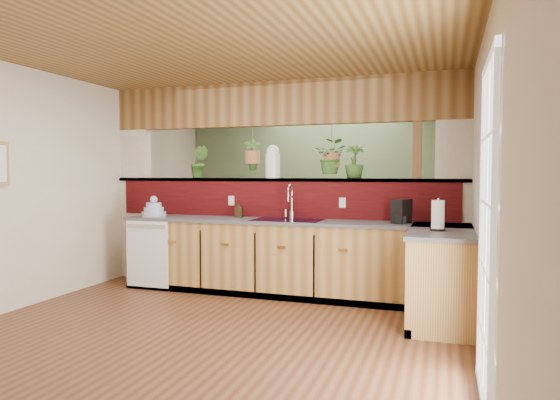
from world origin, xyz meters
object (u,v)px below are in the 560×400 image
(shelving_console, at_px, (266,230))
(glass_jar, at_px, (273,162))
(soap_dispenser, at_px, (239,209))
(coffee_maker, at_px, (402,212))
(faucet, at_px, (291,200))
(paper_towel, at_px, (438,216))
(dish_stack, at_px, (154,210))

(shelving_console, bearing_deg, glass_jar, -43.84)
(soap_dispenser, height_order, coffee_maker, coffee_maker)
(faucet, distance_m, shelving_console, 2.46)
(paper_towel, relative_size, glass_jar, 0.75)
(paper_towel, relative_size, shelving_console, 0.22)
(dish_stack, distance_m, glass_jar, 1.64)
(glass_jar, bearing_deg, coffee_maker, -12.58)
(glass_jar, xyz_separation_m, shelving_console, (-0.78, 1.90, -1.10))
(shelving_console, bearing_deg, soap_dispenser, -55.25)
(shelving_console, bearing_deg, faucet, -39.03)
(soap_dispenser, relative_size, paper_towel, 0.65)
(coffee_maker, height_order, paper_towel, paper_towel)
(dish_stack, relative_size, soap_dispenser, 1.50)
(shelving_console, bearing_deg, paper_towel, -21.91)
(dish_stack, relative_size, coffee_maker, 1.14)
(faucet, distance_m, dish_stack, 1.76)
(dish_stack, height_order, soap_dispenser, dish_stack)
(dish_stack, distance_m, soap_dispenser, 1.09)
(coffee_maker, bearing_deg, faucet, -162.13)
(coffee_maker, bearing_deg, shelving_console, 161.13)
(faucet, xyz_separation_m, shelving_console, (-1.09, 2.12, -0.63))
(faucet, xyz_separation_m, glass_jar, (-0.30, 0.22, 0.47))
(glass_jar, bearing_deg, faucet, -35.26)
(soap_dispenser, bearing_deg, coffee_maker, -3.67)
(faucet, bearing_deg, shelving_console, 117.21)
(soap_dispenser, height_order, paper_towel, paper_towel)
(paper_towel, xyz_separation_m, glass_jar, (-2.02, 0.97, 0.56))
(dish_stack, bearing_deg, glass_jar, 18.95)
(glass_jar, relative_size, shelving_console, 0.30)
(coffee_maker, relative_size, glass_jar, 0.64)
(soap_dispenser, bearing_deg, faucet, 1.78)
(paper_towel, distance_m, glass_jar, 2.31)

